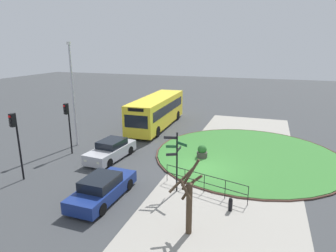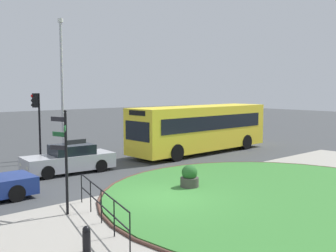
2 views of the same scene
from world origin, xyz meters
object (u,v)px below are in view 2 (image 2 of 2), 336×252
at_px(signpost_directional, 65,152).
at_px(lamppost_tall, 62,84).
at_px(bollard_foreground, 87,239).
at_px(bus_yellow, 200,128).
at_px(car_oncoming, 69,160).
at_px(planter_near_signpost, 190,178).
at_px(traffic_light_near, 37,112).

distance_m(signpost_directional, lamppost_tall, 11.56).
bearing_deg(bollard_foreground, lamppost_tall, 65.34).
height_order(bus_yellow, lamppost_tall, lamppost_tall).
bearing_deg(car_oncoming, planter_near_signpost, 114.65).
distance_m(bus_yellow, planter_near_signpost, 9.55).
bearing_deg(planter_near_signpost, lamppost_tall, 92.12).
bearing_deg(signpost_directional, bus_yellow, 25.39).
height_order(traffic_light_near, planter_near_signpost, traffic_light_near).
xyz_separation_m(bollard_foreground, car_oncoming, (4.29, 9.10, 0.29)).
bearing_deg(traffic_light_near, bus_yellow, 168.09).
height_order(bollard_foreground, planter_near_signpost, planter_near_signpost).
height_order(signpost_directional, traffic_light_near, traffic_light_near).
xyz_separation_m(bus_yellow, car_oncoming, (-9.34, -0.02, -0.98)).
height_order(traffic_light_near, lamppost_tall, lamppost_tall).
bearing_deg(planter_near_signpost, bollard_foreground, -156.16).
xyz_separation_m(bus_yellow, lamppost_tall, (-7.51, 4.20, 2.79)).
bearing_deg(bollard_foreground, signpost_directional, 71.17).
distance_m(traffic_light_near, planter_near_signpost, 10.20).
bearing_deg(lamppost_tall, traffic_light_near, -157.65).
height_order(bus_yellow, planter_near_signpost, bus_yellow).
height_order(bus_yellow, car_oncoming, bus_yellow).
relative_size(bus_yellow, lamppost_tall, 1.27).
relative_size(car_oncoming, lamppost_tall, 0.55).
xyz_separation_m(signpost_directional, lamppost_tall, (5.04, 10.15, 2.31)).
bearing_deg(car_oncoming, bollard_foreground, 69.85).
relative_size(signpost_directional, planter_near_signpost, 3.41).
relative_size(bollard_foreground, planter_near_signpost, 0.70).
xyz_separation_m(lamppost_tall, planter_near_signpost, (0.39, -10.44, -3.95)).
xyz_separation_m(bus_yellow, traffic_light_near, (-9.47, 3.39, 1.22)).
xyz_separation_m(car_oncoming, traffic_light_near, (-0.13, 3.42, 2.20)).
height_order(signpost_directional, bus_yellow, signpost_directional).
bearing_deg(planter_near_signpost, signpost_directional, 176.91).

